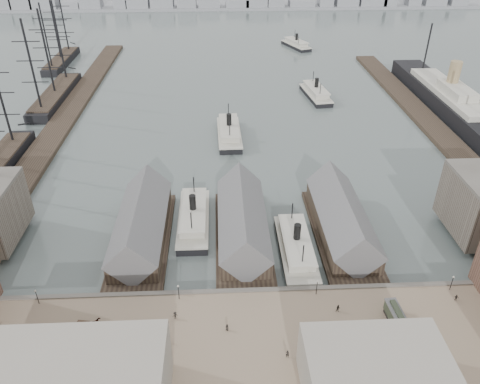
{
  "coord_description": "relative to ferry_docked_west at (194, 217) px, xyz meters",
  "views": [
    {
      "loc": [
        -5.31,
        -81.66,
        75.24
      ],
      "look_at": [
        0.0,
        30.0,
        6.0
      ],
      "focal_mm": 35.0,
      "sensor_mm": 36.0,
      "label": 1
    }
  ],
  "objects": [
    {
      "name": "ground",
      "position": [
        13.0,
        -23.48,
        -2.3
      ],
      "size": [
        900.0,
        900.0,
        0.0
      ],
      "primitive_type": "plane",
      "color": "#4D5958",
      "rests_on": "ground"
    },
    {
      "name": "quay",
      "position": [
        13.0,
        -43.48,
        -1.3
      ],
      "size": [
        180.0,
        30.0,
        2.0
      ],
      "primitive_type": "cube",
      "color": "#826D57",
      "rests_on": "ground"
    },
    {
      "name": "seawall",
      "position": [
        13.0,
        -28.68,
        -1.15
      ],
      "size": [
        180.0,
        1.2,
        2.3
      ],
      "primitive_type": "cube",
      "color": "#59544C",
      "rests_on": "ground"
    },
    {
      "name": "west_wharf",
      "position": [
        -55.0,
        76.52,
        -1.5
      ],
      "size": [
        10.0,
        220.0,
        1.6
      ],
      "primitive_type": "cube",
      "color": "#2D231C",
      "rests_on": "ground"
    },
    {
      "name": "east_wharf",
      "position": [
        91.0,
        66.52,
        -1.5
      ],
      "size": [
        10.0,
        180.0,
        1.6
      ],
      "primitive_type": "cube",
      "color": "#2D231C",
      "rests_on": "ground"
    },
    {
      "name": "ferry_shed_west",
      "position": [
        -13.0,
        -6.6,
        2.33
      ],
      "size": [
        14.0,
        42.0,
        12.6
      ],
      "color": "#2D231C",
      "rests_on": "ground"
    },
    {
      "name": "ferry_shed_center",
      "position": [
        13.0,
        -6.6,
        2.33
      ],
      "size": [
        14.0,
        42.0,
        12.6
      ],
      "color": "#2D231C",
      "rests_on": "ground"
    },
    {
      "name": "ferry_shed_east",
      "position": [
        39.0,
        -6.6,
        2.33
      ],
      "size": [
        14.0,
        42.0,
        12.6
      ],
      "color": "#2D231C",
      "rests_on": "ground"
    },
    {
      "name": "street_bldg_center",
      "position": [
        33.0,
        -55.48,
        4.7
      ],
      "size": [
        24.0,
        16.0,
        10.0
      ],
      "primitive_type": "cube",
      "color": "gray",
      "rests_on": "quay"
    },
    {
      "name": "lamp_post_far_w",
      "position": [
        -32.0,
        -30.48,
        2.41
      ],
      "size": [
        0.44,
        0.44,
        3.92
      ],
      "color": "black",
      "rests_on": "quay"
    },
    {
      "name": "lamp_post_near_w",
      "position": [
        -2.0,
        -30.48,
        2.41
      ],
      "size": [
        0.44,
        0.44,
        3.92
      ],
      "color": "black",
      "rests_on": "quay"
    },
    {
      "name": "lamp_post_near_e",
      "position": [
        28.0,
        -30.48,
        2.41
      ],
      "size": [
        0.44,
        0.44,
        3.92
      ],
      "color": "black",
      "rests_on": "quay"
    },
    {
      "name": "lamp_post_far_e",
      "position": [
        58.0,
        -30.48,
        2.41
      ],
      "size": [
        0.44,
        0.44,
        3.92
      ],
      "color": "black",
      "rests_on": "quay"
    },
    {
      "name": "far_shore",
      "position": [
        10.93,
        310.66,
        1.6
      ],
      "size": [
        500.0,
        40.0,
        15.72
      ],
      "color": "gray",
      "rests_on": "ground"
    },
    {
      "name": "ferry_docked_west",
      "position": [
        0.0,
        0.0,
        0.0
      ],
      "size": [
        8.26,
        27.54,
        9.83
      ],
      "color": "black",
      "rests_on": "ground"
    },
    {
      "name": "ferry_docked_east",
      "position": [
        26.0,
        -14.19,
        -0.05
      ],
      "size": [
        8.1,
        26.99,
        9.64
      ],
      "color": "black",
      "rests_on": "ground"
    },
    {
      "name": "ferry_open_near",
      "position": [
        11.26,
        55.18,
        0.06
      ],
      "size": [
        9.06,
        28.42,
        10.09
      ],
      "rotation": [
        0.0,
        0.0,
        0.02
      ],
      "color": "black",
      "rests_on": "ground"
    },
    {
      "name": "ferry_open_mid",
      "position": [
        51.6,
        96.17,
        -0.08
      ],
      "size": [
        11.22,
        27.34,
        9.48
      ],
      "rotation": [
        0.0,
        0.0,
        0.13
      ],
      "color": "black",
      "rests_on": "ground"
    },
    {
      "name": "ferry_open_far",
      "position": [
        55.68,
        182.34,
        -0.24
      ],
      "size": [
        16.2,
        25.65,
        8.82
      ],
      "rotation": [
        0.0,
        0.0,
        0.39
      ],
      "color": "black",
      "rests_on": "ground"
    },
    {
      "name": "sailing_ship_mid",
      "position": [
        -64.96,
        98.32,
        0.49
      ],
      "size": [
        9.48,
        54.79,
        38.99
      ],
      "color": "black",
      "rests_on": "ground"
    },
    {
      "name": "sailing_ship_far",
      "position": [
        -77.72,
        154.15,
        0.19
      ],
      "size": [
        8.42,
        46.77,
        34.61
      ],
      "color": "black",
      "rests_on": "ground"
    },
    {
      "name": "ocean_steamer",
      "position": [
        105.0,
        79.67,
        2.09
      ],
      "size": [
        13.98,
        102.13,
        20.43
      ],
      "color": "black",
      "rests_on": "ground"
    },
    {
      "name": "tram",
      "position": [
        42.54,
        -40.38,
        1.41
      ],
      "size": [
        2.99,
        9.55,
        3.35
      ],
      "rotation": [
        0.0,
        0.0,
        0.06
      ],
      "color": "black",
      "rests_on": "quay"
    },
    {
      "name": "horse_cart_left",
      "position": [
        -18.98,
        -37.19,
        0.54
      ],
      "size": [
        4.85,
        2.26,
        1.7
      ],
      "rotation": [
        0.0,
        0.0,
        1.39
      ],
      "color": "black",
      "rests_on": "quay"
    },
    {
      "name": "horse_cart_center",
      "position": [
        -4.68,
        -42.67,
        0.47
      ],
      "size": [
        4.9,
        2.49,
        1.48
      ],
      "rotation": [
        0.0,
        0.0,
        1.28
      ],
      "color": "black",
      "rests_on": "quay"
    },
    {
      "name": "horse_cart_right",
      "position": [
        39.23,
        -44.64,
        0.55
      ],
      "size": [
        4.82,
        2.29,
        1.73
      ],
      "rotation": [
        0.0,
        0.0,
        1.72
      ],
      "color": "black",
      "rests_on": "quay"
    },
    {
      "name": "pedestrian_1",
      "position": [
        -29.04,
        -39.81,
        0.49
      ],
      "size": [
        0.84,
        0.69,
        1.6
      ],
      "primitive_type": "imported",
      "rotation": [
        0.0,
        0.0,
        3.26
      ],
      "color": "black",
      "rests_on": "quay"
    },
    {
      "name": "pedestrian_2",
      "position": [
        -2.42,
        -36.13,
        0.59
      ],
      "size": [
        1.29,
        0.97,
        1.78
      ],
      "primitive_type": "imported",
      "rotation": [
        0.0,
        0.0,
        3.43
      ],
      "color": "black",
      "rests_on": "quay"
    },
    {
      "name": "pedestrian_3",
      "position": [
        -8.24,
        -44.57,
        0.6
      ],
      "size": [
        1.14,
        0.7,
        1.81
      ],
      "primitive_type": "imported",
      "rotation": [
        0.0,
        0.0,
        0.26
      ],
      "color": "black",
      "rests_on": "quay"
    },
    {
      "name": "pedestrian_4",
      "position": [
        8.21,
        -39.74,
        0.48
      ],
      "size": [
        0.92,
        0.84,
        1.57
      ],
      "primitive_type": "imported",
      "rotation": [
        0.0,
        0.0,
        2.56
      ],
      "color": "black",
      "rests_on": "quay"
    },
    {
      "name": "pedestrian_5",
      "position": [
        19.44,
        -46.85,
        0.6
      ],
      "size": [
        0.78,
        0.66,
        1.81
      ],
      "primitive_type": "imported",
      "rotation": [
        0.0,
        0.0,
        2.83
      ],
      "color": "black",
      "rests_on": "quay"
    },
    {
      "name": "pedestrian_6",
      "position": [
        31.61,
        -35.82,
        0.6
      ],
      "size": [
        0.88,
        0.69,
        1.81
      ],
      "primitive_type": "imported",
      "rotation": [
        0.0,
        0.0,
        0.0
      ],
      "color": "black",
      "rests_on": "quay"
    },
    {
      "name": "pedestrian_7",
      "position": [
        35.26,
        -46.89,
        0.49
      ],
      "size": [
        1.05,
        1.18,
        1.59
      ],
      "primitive_type": "imported",
      "rotation": [
        0.0,
        0.0,
        2.14
      ],
      "color": "black",
      "rests_on": "quay"
    },
    {
      "name": "pedestrian_8",
      "position": [
        57.81,
        -33.81,
        0.5
      ],
      "size": [
        1.02,
        0.79,
        1.61
      ],
      "primitive_type": "imported",
      "rotation": [
        0.0,
        0.0,
        2.65
      ],
      "color": "black",
      "rests_on": "quay"
    }
  ]
}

